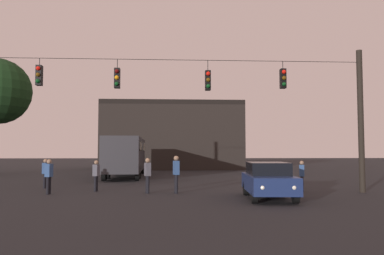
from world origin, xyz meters
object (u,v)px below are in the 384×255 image
(car_near_right, at_px, (268,180))
(pedestrian_near_bus, at_px, (96,174))
(pedestrian_crossing_right, at_px, (49,174))
(pedestrian_far_side, at_px, (45,172))
(city_bus, at_px, (126,153))
(pedestrian_crossing_center, at_px, (302,174))
(pedestrian_crossing_left, at_px, (176,172))
(pedestrian_trailing, at_px, (148,173))

(car_near_right, bearing_deg, pedestrian_near_bus, 156.30)
(pedestrian_crossing_right, distance_m, pedestrian_far_side, 3.12)
(city_bus, height_order, pedestrian_crossing_center, city_bus)
(city_bus, height_order, pedestrian_crossing_left, city_bus)
(pedestrian_near_bus, bearing_deg, pedestrian_far_side, 149.44)
(pedestrian_crossing_center, height_order, pedestrian_near_bus, pedestrian_near_bus)
(car_near_right, distance_m, pedestrian_far_side, 12.04)
(city_bus, distance_m, pedestrian_near_bus, 11.19)
(city_bus, height_order, pedestrian_near_bus, city_bus)
(car_near_right, distance_m, pedestrian_near_bus, 8.51)
(pedestrian_crossing_center, distance_m, pedestrian_near_bus, 10.23)
(pedestrian_crossing_center, relative_size, pedestrian_far_side, 0.97)
(car_near_right, bearing_deg, pedestrian_crossing_center, 49.64)
(pedestrian_crossing_left, distance_m, pedestrian_near_bus, 4.12)
(pedestrian_crossing_left, bearing_deg, pedestrian_trailing, 175.92)
(city_bus, xyz_separation_m, car_near_right, (7.57, -14.56, -1.07))
(car_near_right, bearing_deg, pedestrian_crossing_left, 149.06)
(car_near_right, xyz_separation_m, pedestrian_near_bus, (-7.80, 3.42, 0.06))
(pedestrian_crossing_left, height_order, pedestrian_trailing, pedestrian_crossing_left)
(city_bus, distance_m, pedestrian_trailing, 12.43)
(pedestrian_crossing_center, xyz_separation_m, pedestrian_crossing_right, (-12.18, -0.55, 0.06))
(city_bus, xyz_separation_m, pedestrian_far_side, (-3.28, -9.34, -0.98))
(pedestrian_crossing_right, xyz_separation_m, pedestrian_trailing, (4.57, 0.10, 0.03))
(pedestrian_crossing_right, bearing_deg, pedestrian_crossing_left, 0.03)
(car_near_right, relative_size, pedestrian_crossing_right, 2.75)
(pedestrian_crossing_center, xyz_separation_m, pedestrian_far_side, (-13.26, 2.37, 0.03))
(car_near_right, bearing_deg, pedestrian_far_side, 154.29)
(pedestrian_crossing_left, bearing_deg, car_near_right, -30.94)
(pedestrian_far_side, bearing_deg, pedestrian_trailing, -26.58)
(pedestrian_trailing, height_order, pedestrian_far_side, pedestrian_trailing)
(pedestrian_near_bus, bearing_deg, city_bus, 88.83)
(pedestrian_far_side, bearing_deg, pedestrian_crossing_left, -22.64)
(city_bus, distance_m, pedestrian_crossing_right, 12.50)
(pedestrian_crossing_left, relative_size, pedestrian_near_bus, 1.15)
(pedestrian_far_side, bearing_deg, pedestrian_crossing_right, -69.64)
(pedestrian_crossing_left, bearing_deg, pedestrian_far_side, 157.36)
(pedestrian_crossing_right, bearing_deg, city_bus, 79.88)
(pedestrian_trailing, bearing_deg, pedestrian_crossing_right, -178.75)
(pedestrian_crossing_left, height_order, pedestrian_crossing_right, pedestrian_crossing_left)
(pedestrian_crossing_center, relative_size, pedestrian_near_bus, 0.99)
(pedestrian_crossing_left, bearing_deg, pedestrian_crossing_right, -179.97)
(car_near_right, height_order, pedestrian_crossing_left, pedestrian_crossing_left)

